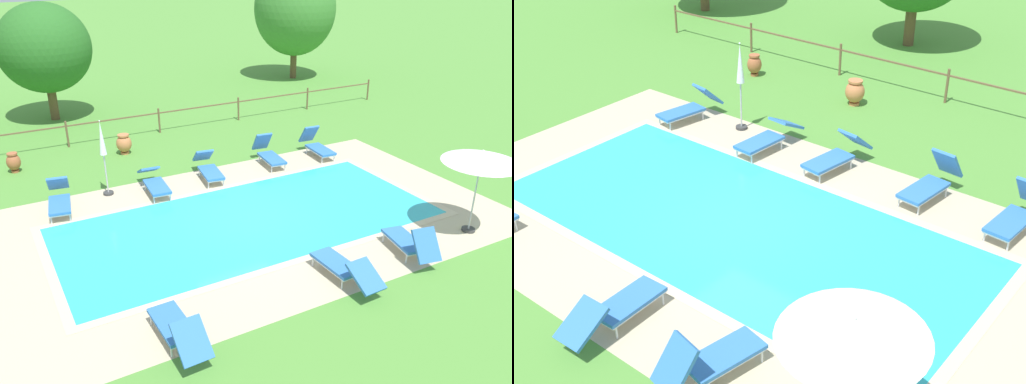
# 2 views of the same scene
# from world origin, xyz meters

# --- Properties ---
(ground_plane) EXTENTS (160.00, 160.00, 0.00)m
(ground_plane) POSITION_xyz_m (0.00, 0.00, 0.00)
(ground_plane) COLOR #518E38
(pool_deck_paving) EXTENTS (14.40, 8.45, 0.01)m
(pool_deck_paving) POSITION_xyz_m (0.00, 0.00, 0.00)
(pool_deck_paving) COLOR #BCAD8E
(pool_deck_paving) RESTS_ON ground
(swimming_pool_water) EXTENTS (10.65, 4.70, 0.01)m
(swimming_pool_water) POSITION_xyz_m (0.00, 0.00, 0.01)
(swimming_pool_water) COLOR #2DB7C6
(swimming_pool_water) RESTS_ON ground
(pool_coping_rim) EXTENTS (11.13, 5.18, 0.01)m
(pool_coping_rim) POSITION_xyz_m (0.00, 0.00, 0.01)
(pool_coping_rim) COLOR beige
(pool_coping_rim) RESTS_ON ground
(sun_lounger_north_near_steps) EXTENTS (0.74, 1.85, 1.02)m
(sun_lounger_north_near_steps) POSITION_xyz_m (4.72, 3.45, 0.40)
(sun_lounger_north_near_steps) COLOR #3370BC
(sun_lounger_north_near_steps) RESTS_ON ground
(sun_lounger_north_mid) EXTENTS (0.95, 1.91, 1.01)m
(sun_lounger_north_mid) POSITION_xyz_m (2.61, -3.60, 0.40)
(sun_lounger_north_mid) COLOR #3370BC
(sun_lounger_north_mid) RESTS_ON ground
(sun_lounger_north_far) EXTENTS (0.89, 2.04, 0.87)m
(sun_lounger_north_far) POSITION_xyz_m (0.27, 3.41, 0.38)
(sun_lounger_north_far) COLOR #3370BC
(sun_lounger_north_far) RESTS_ON ground
(sun_lounger_north_end) EXTENTS (0.76, 2.11, 0.71)m
(sun_lounger_north_end) POSITION_xyz_m (-1.70, 3.21, 0.35)
(sun_lounger_north_end) COLOR #3370BC
(sun_lounger_north_end) RESTS_ON ground
(sun_lounger_south_near_corner) EXTENTS (0.92, 2.01, 0.91)m
(sun_lounger_south_near_corner) POSITION_xyz_m (-4.59, 3.31, 0.38)
(sun_lounger_south_near_corner) COLOR #3370BC
(sun_lounger_south_near_corner) RESTS_ON ground
(sun_lounger_south_mid) EXTENTS (0.67, 2.07, 0.76)m
(sun_lounger_south_mid) POSITION_xyz_m (0.49, -3.68, 0.36)
(sun_lounger_south_mid) COLOR #3370BC
(sun_lounger_south_mid) RESTS_ON ground
(sun_lounger_south_far) EXTENTS (0.79, 1.87, 1.02)m
(sun_lounger_south_far) POSITION_xyz_m (2.70, 3.56, 0.40)
(sun_lounger_south_far) COLOR #3370BC
(sun_lounger_south_far) RESTS_ON ground
(sun_lounger_south_end) EXTENTS (0.65, 1.98, 0.88)m
(sun_lounger_south_end) POSITION_xyz_m (-3.68, -3.89, 0.38)
(sun_lounger_south_end) COLOR #3370BC
(sun_lounger_south_end) RESTS_ON ground
(patio_umbrella_open_foreground) EXTENTS (2.02, 2.02, 2.37)m
(patio_umbrella_open_foreground) POSITION_xyz_m (4.97, -3.43, 2.15)
(patio_umbrella_open_foreground) COLOR #383838
(patio_umbrella_open_foreground) RESTS_ON ground
(patio_umbrella_closed_row_west) EXTENTS (0.32, 0.32, 2.43)m
(patio_umbrella_closed_row_west) POSITION_xyz_m (-3.05, 3.76, 1.56)
(patio_umbrella_closed_row_west) COLOR #383838
(patio_umbrella_closed_row_west) RESTS_ON ground
(terracotta_urn_near_fence) EXTENTS (0.57, 0.57, 0.77)m
(terracotta_urn_near_fence) POSITION_xyz_m (-1.54, 7.12, 0.41)
(terracotta_urn_near_fence) COLOR #C67547
(terracotta_urn_near_fence) RESTS_ON ground
(terracotta_urn_by_tree) EXTENTS (0.47, 0.47, 0.70)m
(terracotta_urn_by_tree) POSITION_xyz_m (-5.40, 7.18, 0.38)
(terracotta_urn_by_tree) COLOR #A85B38
(terracotta_urn_by_tree) RESTS_ON ground
(perimeter_fence) EXTENTS (22.55, 0.08, 1.05)m
(perimeter_fence) POSITION_xyz_m (0.50, 8.93, 0.70)
(perimeter_fence) COLOR brown
(perimeter_fence) RESTS_ON ground
(tree_far_west) EXTENTS (4.72, 4.72, 6.60)m
(tree_far_west) POSITION_xyz_m (11.18, 15.17, 3.97)
(tree_far_west) COLOR brown
(tree_far_west) RESTS_ON ground
(tree_west_mid) EXTENTS (4.01, 4.01, 5.10)m
(tree_west_mid) POSITION_xyz_m (-3.02, 13.13, 3.18)
(tree_west_mid) COLOR brown
(tree_west_mid) RESTS_ON ground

